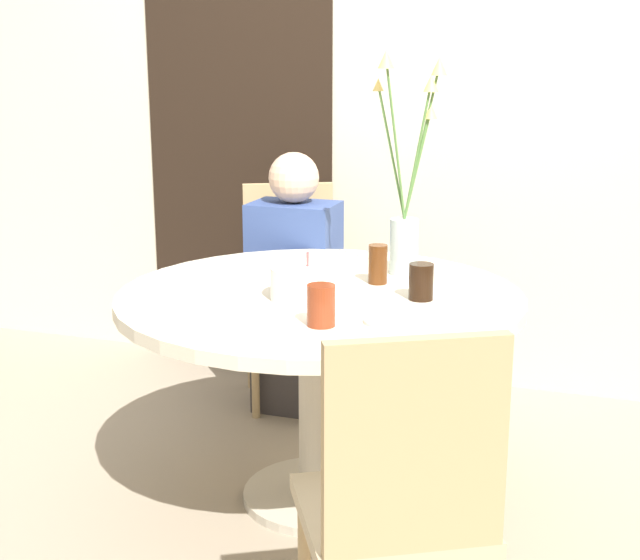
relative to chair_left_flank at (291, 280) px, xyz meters
The scene contains 13 objects.
ground_plane 1.08m from the chair_left_flank, 63.88° to the right, with size 16.00×16.00×0.00m, color gray.
wall_back 0.98m from the chair_left_flank, 43.72° to the left, with size 8.00×0.05×2.60m.
doorway_panel 0.75m from the chair_left_flank, 136.30° to the left, with size 0.90×0.01×2.05m.
dining_table 0.96m from the chair_left_flank, 63.88° to the right, with size 1.27×1.27×0.71m.
chair_left_flank is the anchor object (origin of this frame).
chair_far_back 1.92m from the chair_left_flank, 62.38° to the right, with size 0.54×0.54×0.90m.
birthday_cake 1.06m from the chair_left_flank, 66.47° to the right, with size 0.23×0.23×0.15m.
flower_vase 0.93m from the chair_left_flank, 40.94° to the right, with size 0.23×0.15×0.74m.
side_plate 1.33m from the chair_left_flank, 56.81° to the right, with size 0.17×0.17×0.01m.
drink_glass_0 1.33m from the chair_left_flank, 65.73° to the right, with size 0.08×0.08×0.12m.
drink_glass_1 0.93m from the chair_left_flank, 50.90° to the right, with size 0.06×0.06×0.13m.
drink_glass_2 1.15m from the chair_left_flank, 48.66° to the right, with size 0.08×0.08×0.11m.
person_woman 0.16m from the chair_left_flank, 63.88° to the right, with size 0.34×0.24×1.06m.
Camera 1 is at (0.86, -2.55, 1.44)m, focal length 50.00 mm.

